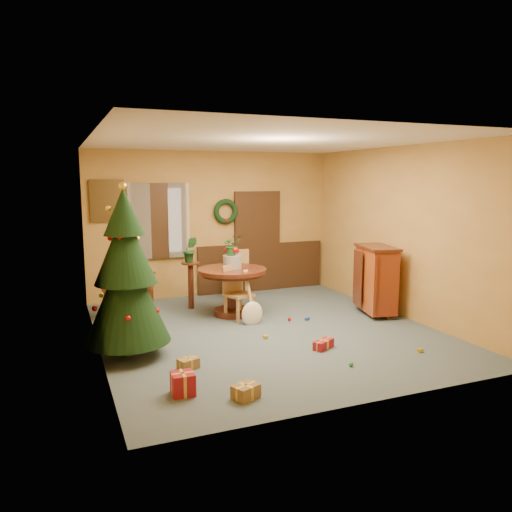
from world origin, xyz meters
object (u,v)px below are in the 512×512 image
writing_desk (128,285)px  sideboard (376,278)px  chair_near (236,290)px  christmas_tree (126,276)px  dining_table (232,283)px

writing_desk → sideboard: size_ratio=0.79×
chair_near → christmas_tree: bearing=-148.9°
dining_table → sideboard: 2.50m
christmas_tree → dining_table: bearing=35.7°
dining_table → writing_desk: bearing=165.3°
chair_near → christmas_tree: size_ratio=0.39×
writing_desk → sideboard: bearing=-18.4°
chair_near → sideboard: (2.35, -0.66, 0.16)m
christmas_tree → sideboard: 4.35m
christmas_tree → sideboard: (4.30, 0.52, -0.45)m
sideboard → writing_desk: bearing=161.6°
chair_near → writing_desk: chair_near is taller
christmas_tree → writing_desk: size_ratio=2.44×
dining_table → chair_near: (-0.01, -0.24, -0.09)m
chair_near → dining_table: bearing=86.6°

